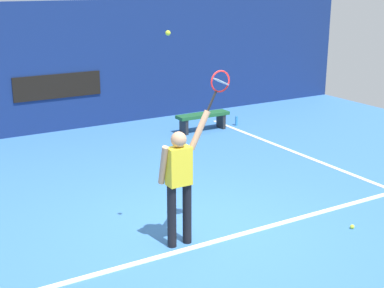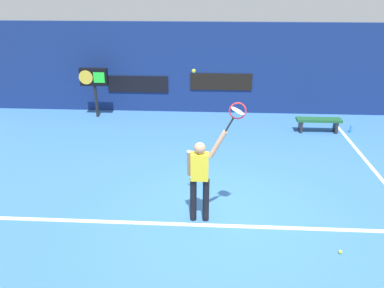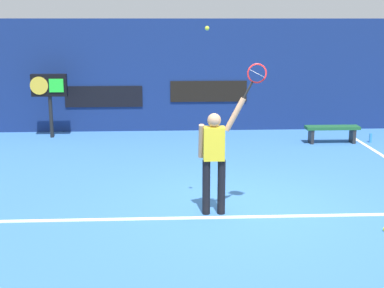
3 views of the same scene
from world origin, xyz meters
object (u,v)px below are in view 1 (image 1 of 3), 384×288
Objects in this scene: tennis_player at (179,179)px; court_bench at (203,118)px; tennis_racket at (219,84)px; spare_ball at (352,227)px; tennis_ball at (168,33)px; water_bottle at (236,121)px.

tennis_player reaches higher than court_bench.
tennis_racket is 9.04× the size of spare_ball.
tennis_ball reaches higher than court_bench.
tennis_ball is 1.00× the size of spare_ball.
court_bench reaches higher than spare_ball.
tennis_racket reaches higher than tennis_player.
spare_ball is (2.53, -0.91, -0.98)m from tennis_player.
water_bottle is (4.73, 5.09, -2.90)m from tennis_ball.
tennis_ball is 0.28× the size of water_bottle.
tennis_player is at bearing -124.79° from court_bench.
tennis_racket is (0.65, -0.00, 1.28)m from tennis_player.
tennis_player is 1.43m from tennis_racket.
court_bench is 1.06m from water_bottle.
tennis_ball is 4.11m from spare_ball.
tennis_player reaches higher than spare_ball.
spare_ball is (2.66, -0.95, -2.98)m from tennis_ball.
tennis_player is 28.62× the size of spare_ball.
tennis_ball is at bearing 176.40° from tennis_racket.
tennis_player is 28.62× the size of tennis_ball.
tennis_racket is at bearing -119.62° from court_bench.
tennis_racket is 2.56× the size of water_bottle.
tennis_ball is at bearing -125.97° from court_bench.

